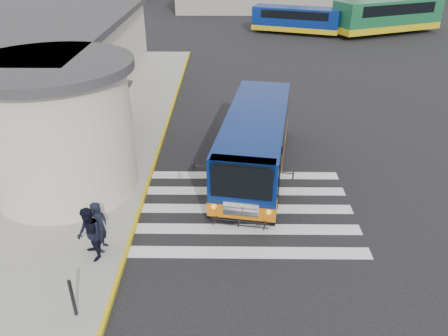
{
  "coord_description": "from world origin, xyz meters",
  "views": [
    {
      "loc": [
        -0.93,
        -13.75,
        8.84
      ],
      "look_at": [
        -1.07,
        -0.5,
        1.5
      ],
      "focal_mm": 35.0,
      "sensor_mm": 36.0,
      "label": 1
    }
  ],
  "objects_px": {
    "pedestrian_b": "(89,234)",
    "far_bus_a": "(296,19)",
    "far_bus_b": "(388,15)",
    "transit_bus": "(255,144)",
    "bollard": "(73,298)",
    "pedestrian_a": "(100,226)"
  },
  "relations": [
    {
      "from": "pedestrian_b",
      "to": "far_bus_a",
      "type": "xyz_separation_m",
      "value": [
        10.27,
        32.12,
        0.33
      ]
    },
    {
      "from": "transit_bus",
      "to": "bollard",
      "type": "bearing_deg",
      "value": -112.77
    },
    {
      "from": "pedestrian_a",
      "to": "transit_bus",
      "type": "bearing_deg",
      "value": -38.89
    },
    {
      "from": "far_bus_a",
      "to": "bollard",
      "type": "bearing_deg",
      "value": -177.29
    },
    {
      "from": "transit_bus",
      "to": "pedestrian_b",
      "type": "bearing_deg",
      "value": -122.55
    },
    {
      "from": "pedestrian_b",
      "to": "bollard",
      "type": "distance_m",
      "value": 2.22
    },
    {
      "from": "pedestrian_b",
      "to": "transit_bus",
      "type": "bearing_deg",
      "value": 106.64
    },
    {
      "from": "bollard",
      "to": "pedestrian_b",
      "type": "bearing_deg",
      "value": 94.03
    },
    {
      "from": "far_bus_a",
      "to": "far_bus_b",
      "type": "xyz_separation_m",
      "value": [
        8.41,
        -0.06,
        0.4
      ]
    },
    {
      "from": "pedestrian_b",
      "to": "far_bus_b",
      "type": "bearing_deg",
      "value": 118.3
    },
    {
      "from": "far_bus_b",
      "to": "transit_bus",
      "type": "bearing_deg",
      "value": 129.93
    },
    {
      "from": "transit_bus",
      "to": "bollard",
      "type": "xyz_separation_m",
      "value": [
        -4.95,
        -7.89,
        -0.47
      ]
    },
    {
      "from": "transit_bus",
      "to": "pedestrian_a",
      "type": "xyz_separation_m",
      "value": [
        -4.91,
        -5.27,
        -0.2
      ]
    },
    {
      "from": "bollard",
      "to": "pedestrian_a",
      "type": "bearing_deg",
      "value": 89.15
    },
    {
      "from": "pedestrian_a",
      "to": "far_bus_b",
      "type": "relative_size",
      "value": 0.16
    },
    {
      "from": "pedestrian_b",
      "to": "far_bus_a",
      "type": "distance_m",
      "value": 33.72
    },
    {
      "from": "bollard",
      "to": "far_bus_b",
      "type": "bearing_deg",
      "value": 61.6
    },
    {
      "from": "transit_bus",
      "to": "pedestrian_a",
      "type": "relative_size",
      "value": 5.38
    },
    {
      "from": "pedestrian_a",
      "to": "far_bus_a",
      "type": "bearing_deg",
      "value": -13.55
    },
    {
      "from": "transit_bus",
      "to": "pedestrian_a",
      "type": "distance_m",
      "value": 7.21
    },
    {
      "from": "far_bus_a",
      "to": "far_bus_b",
      "type": "distance_m",
      "value": 8.42
    },
    {
      "from": "pedestrian_a",
      "to": "bollard",
      "type": "xyz_separation_m",
      "value": [
        -0.04,
        -2.62,
        -0.27
      ]
    }
  ]
}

